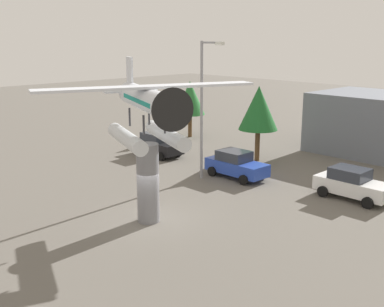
# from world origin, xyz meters

# --- Properties ---
(ground_plane) EXTENTS (140.00, 140.00, 0.00)m
(ground_plane) POSITION_xyz_m (0.00, 0.00, 0.00)
(ground_plane) COLOR #605B54
(display_pedestal) EXTENTS (1.10, 1.10, 3.95)m
(display_pedestal) POSITION_xyz_m (0.00, 0.00, 1.97)
(display_pedestal) COLOR slate
(display_pedestal) RESTS_ON ground
(floatplane_monument) EXTENTS (7.19, 10.07, 4.00)m
(floatplane_monument) POSITION_xyz_m (0.12, -0.05, 5.62)
(floatplane_monument) COLOR silver
(floatplane_monument) RESTS_ON display_pedestal
(car_near_black) EXTENTS (4.20, 2.02, 1.76)m
(car_near_black) POSITION_xyz_m (-10.18, 9.10, 0.88)
(car_near_black) COLOR black
(car_near_black) RESTS_ON ground
(car_mid_blue) EXTENTS (4.20, 2.02, 1.76)m
(car_mid_blue) POSITION_xyz_m (-2.00, 8.90, 0.88)
(car_mid_blue) COLOR #2847B7
(car_mid_blue) RESTS_ON ground
(car_far_white) EXTENTS (4.20, 2.02, 1.76)m
(car_far_white) POSITION_xyz_m (5.32, 10.44, 0.88)
(car_far_white) COLOR white
(car_far_white) RESTS_ON ground
(streetlight_primary) EXTENTS (1.84, 0.28, 8.71)m
(streetlight_primary) POSITION_xyz_m (-3.31, 7.20, 5.00)
(streetlight_primary) COLOR gray
(streetlight_primary) RESTS_ON ground
(tree_west) EXTENTS (2.72, 2.72, 5.10)m
(tree_west) POSITION_xyz_m (-13.55, 15.81, 3.56)
(tree_west) COLOR brown
(tree_west) RESTS_ON ground
(tree_east) EXTENTS (2.86, 2.86, 5.52)m
(tree_east) POSITION_xyz_m (-3.79, 13.35, 3.90)
(tree_east) COLOR brown
(tree_east) RESTS_ON ground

